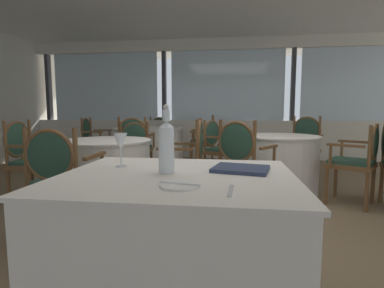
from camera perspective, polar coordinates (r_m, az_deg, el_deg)
ground_plane at (r=2.95m, az=5.13°, el=-14.67°), size 13.47×13.47×0.00m
window_wall_far at (r=6.64m, az=6.67°, el=6.35°), size 9.05×0.14×2.63m
foreground_table at (r=1.62m, az=-2.90°, el=-18.76°), size 1.18×0.97×0.74m
side_plate at (r=1.27m, az=-2.40°, el=-7.93°), size 0.18×0.18×0.01m
butter_knife at (r=1.27m, az=-2.40°, el=-7.70°), size 0.18×0.05×0.00m
dinner_fork at (r=1.20m, az=7.47°, el=-8.89°), size 0.03×0.17×0.00m
water_bottle at (r=1.52m, az=-4.98°, el=-0.28°), size 0.08×0.08×0.35m
wine_glass at (r=1.73m, az=-13.61°, el=0.28°), size 0.08×0.08×0.19m
menu_book at (r=1.61m, az=9.39°, el=-4.75°), size 0.33×0.29×0.02m
background_table_0 at (r=4.06m, az=16.27°, el=-3.61°), size 1.04×1.04×0.74m
dining_chair_0_0 at (r=4.49m, az=5.20°, el=-0.15°), size 0.63×0.65×0.93m
dining_chair_0_1 at (r=3.19m, az=9.62°, el=-2.58°), size 0.65×0.63×0.97m
dining_chair_0_2 at (r=3.78m, az=29.62°, el=-2.23°), size 0.63×0.65×0.92m
dining_chair_0_3 at (r=4.92m, az=20.73°, el=0.33°), size 0.65×0.63×0.98m
background_table_1 at (r=3.46m, az=-16.17°, el=-5.33°), size 1.00×1.00×0.74m
dining_chair_1_0 at (r=3.88m, az=-29.02°, el=-1.79°), size 0.48×0.54×0.96m
dining_chair_1_1 at (r=2.62m, az=-24.09°, el=-5.29°), size 0.54×0.48×0.94m
dining_chair_1_2 at (r=3.19m, az=-0.62°, el=-2.48°), size 0.48×0.54×0.98m
dining_chair_1_3 at (r=4.29m, az=-11.53°, el=-0.72°), size 0.54×0.48×0.90m
background_table_3 at (r=5.67m, az=-8.29°, el=-0.63°), size 1.33×1.33×0.74m
dining_chair_3_0 at (r=5.54m, az=2.85°, el=1.36°), size 0.50×0.56×0.98m
dining_chair_3_1 at (r=6.72m, az=-6.48°, el=2.04°), size 0.56×0.50×0.93m
dining_chair_3_2 at (r=5.97m, az=-18.63°, el=1.15°), size 0.50×0.56×0.94m
dining_chair_3_3 at (r=4.59m, az=-11.03°, el=0.20°), size 0.56×0.50×0.97m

